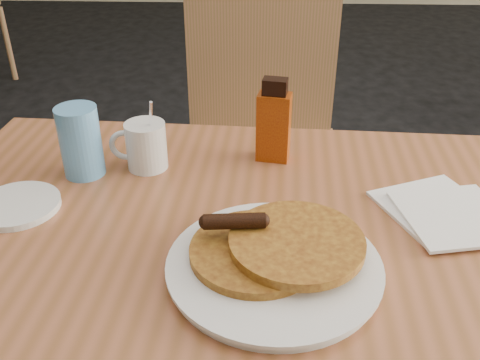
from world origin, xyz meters
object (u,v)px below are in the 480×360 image
Objects in this scene: chair_main_far at (260,115)px; syrup_bottle at (274,123)px; main_table at (250,249)px; coffee_mug at (145,145)px; pancake_plate at (274,259)px; blue_tumbler at (81,142)px.

syrup_bottle is (0.03, -0.53, 0.22)m from chair_main_far.
coffee_mug reaches higher than main_table.
main_table is at bearing -89.18° from syrup_bottle.
chair_main_far reaches higher than main_table.
chair_main_far is at bearing 91.61° from pancake_plate.
pancake_plate is 0.35m from syrup_bottle.
chair_main_far is 0.90m from pancake_plate.
chair_main_far reaches higher than syrup_bottle.
syrup_bottle is (0.00, 0.35, 0.06)m from pancake_plate.
blue_tumbler is at bearing -158.53° from syrup_bottle.
chair_main_far is 0.58m from syrup_bottle.
pancake_plate reaches higher than main_table.
main_table is 8.56× the size of coffee_mug.
main_table is at bearing 110.32° from pancake_plate.
main_table is 1.25× the size of chair_main_far.
chair_main_far is 0.73m from blue_tumbler.
coffee_mug is 0.12m from blue_tumbler.
pancake_plate is 2.15× the size of coffee_mug.
blue_tumbler is (-0.12, -0.03, 0.02)m from coffee_mug.
main_table is at bearing -27.79° from blue_tumbler.
coffee_mug is (-0.22, -0.58, 0.19)m from chair_main_far.
coffee_mug is (-0.21, 0.20, 0.09)m from main_table.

